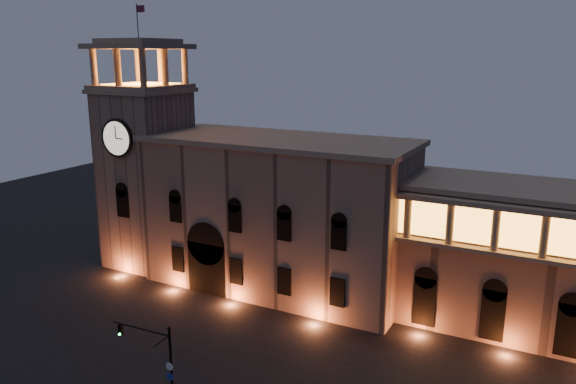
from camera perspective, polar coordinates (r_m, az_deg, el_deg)
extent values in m
plane|color=black|center=(50.32, -11.56, -18.46)|extent=(160.00, 160.00, 0.00)
cube|color=#806453|center=(64.59, -0.98, -2.46)|extent=(30.00, 12.00, 17.00)
cube|color=gray|center=(62.67, -1.01, 5.28)|extent=(30.80, 12.80, 0.60)
cube|color=black|center=(65.10, -7.95, -7.58)|extent=(5.00, 1.40, 6.00)
cylinder|color=black|center=(64.07, -8.04, -5.08)|extent=(5.00, 1.40, 5.00)
cube|color=#FFA132|center=(65.03, -8.05, -7.80)|extent=(4.20, 0.20, 5.00)
cube|color=#806453|center=(73.65, -14.10, 1.18)|extent=(9.00, 9.00, 22.00)
cube|color=gray|center=(72.08, -14.64, 9.93)|extent=(9.80, 9.80, 0.50)
cylinder|color=black|center=(69.24, -16.97, 5.26)|extent=(4.60, 0.35, 4.60)
cylinder|color=beige|center=(69.14, -17.05, 5.24)|extent=(4.00, 0.12, 4.00)
cube|color=gray|center=(72.06, -14.66, 10.33)|extent=(9.40, 9.40, 0.50)
cube|color=#FFA132|center=(72.04, -14.68, 10.57)|extent=(6.80, 6.80, 0.15)
cylinder|color=gray|center=(71.90, -19.15, 11.89)|extent=(0.76, 0.76, 4.20)
cylinder|color=gray|center=(69.20, -16.93, 12.00)|extent=(0.76, 0.76, 4.20)
cylinder|color=gray|center=(66.60, -14.54, 12.10)|extent=(0.76, 0.76, 4.20)
cylinder|color=gray|center=(77.33, -14.99, 12.27)|extent=(0.76, 0.76, 4.20)
cylinder|color=gray|center=(74.82, -12.79, 12.36)|extent=(0.76, 0.76, 4.20)
cylinder|color=gray|center=(72.43, -10.44, 12.43)|extent=(0.76, 0.76, 4.20)
cylinder|color=gray|center=(74.57, -16.99, 12.10)|extent=(0.76, 0.76, 4.20)
cylinder|color=gray|center=(69.47, -12.40, 12.28)|extent=(0.76, 0.76, 4.20)
cube|color=gray|center=(71.95, -14.90, 14.10)|extent=(9.80, 9.80, 0.60)
cube|color=gray|center=(71.96, -14.93, 14.58)|extent=(7.50, 7.50, 0.60)
cylinder|color=black|center=(72.04, -15.05, 16.41)|extent=(0.10, 0.10, 4.00)
plane|color=#591934|center=(71.72, -14.75, 17.56)|extent=(1.20, 0.00, 1.20)
cylinder|color=gray|center=(54.82, 12.05, -2.51)|extent=(0.70, 0.70, 4.00)
cylinder|color=gray|center=(53.96, 16.13, -3.02)|extent=(0.70, 0.70, 4.00)
cylinder|color=gray|center=(53.37, 20.34, -3.54)|extent=(0.70, 0.70, 4.00)
cylinder|color=gray|center=(53.09, 24.61, -4.04)|extent=(0.70, 0.70, 4.00)
cylinder|color=black|center=(44.40, -11.73, -17.70)|extent=(0.21, 0.21, 7.30)
sphere|color=black|center=(42.57, -11.99, -13.39)|extent=(0.29, 0.29, 0.29)
cylinder|color=black|center=(44.35, -14.71, -13.29)|extent=(5.22, 0.34, 0.13)
cube|color=black|center=(45.77, -16.63, -13.26)|extent=(0.32, 0.30, 0.89)
cylinder|color=#0CE53F|center=(45.80, -16.74, -13.66)|extent=(0.19, 0.09, 0.19)
cylinder|color=silver|center=(43.95, -11.96, -16.96)|extent=(0.63, 0.07, 0.63)
cylinder|color=navy|center=(44.38, -11.90, -17.88)|extent=(0.63, 0.07, 0.63)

